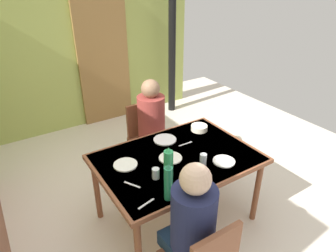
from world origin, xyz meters
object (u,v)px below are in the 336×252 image
dining_table (177,163)px  serving_bowl_center (199,128)px  chair_far_diner (147,135)px  water_bottle_green_far (168,165)px  person_near_diner (192,219)px  person_far_diner (152,118)px  water_bottle_green_near (168,183)px

dining_table → serving_bowl_center: bearing=31.1°
chair_far_diner → water_bottle_green_far: size_ratio=2.80×
person_near_diner → serving_bowl_center: 1.32m
person_near_diner → serving_bowl_center: bearing=49.7°
chair_far_diner → serving_bowl_center: 0.70m
chair_far_diner → serving_bowl_center: bearing=119.9°
dining_table → person_far_diner: size_ratio=1.84×
person_far_diner → water_bottle_green_far: (-0.40, -0.95, 0.10)m
dining_table → water_bottle_green_far: size_ratio=4.57×
person_far_diner → water_bottle_green_far: size_ratio=2.48×
water_bottle_green_far → serving_bowl_center: water_bottle_green_far is taller
chair_far_diner → water_bottle_green_far: (-0.40, -1.09, 0.38)m
dining_table → water_bottle_green_far: 0.40m
person_near_diner → water_bottle_green_far: (0.12, 0.48, 0.10)m
dining_table → water_bottle_green_far: bearing=-136.0°
dining_table → chair_far_diner: size_ratio=1.63×
dining_table → chair_far_diner: bearing=79.6°
chair_far_diner → person_far_diner: person_far_diner is taller
chair_far_diner → person_far_diner: (0.00, -0.14, 0.28)m
chair_far_diner → serving_bowl_center: size_ratio=5.12×
dining_table → chair_far_diner: 0.88m
dining_table → water_bottle_green_near: (-0.36, -0.41, 0.21)m
chair_far_diner → serving_bowl_center: (0.32, -0.56, 0.26)m
dining_table → chair_far_diner: (0.16, 0.85, -0.17)m
serving_bowl_center → dining_table: bearing=-148.9°
chair_far_diner → water_bottle_green_near: size_ratio=2.82×
chair_far_diner → person_far_diner: size_ratio=1.13×
person_far_diner → serving_bowl_center: bearing=127.3°
person_far_diner → serving_bowl_center: 0.53m
chair_far_diner → person_near_diner: person_near_diner is taller
dining_table → serving_bowl_center: (0.48, 0.29, 0.09)m
person_near_diner → water_bottle_green_near: size_ratio=2.50×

